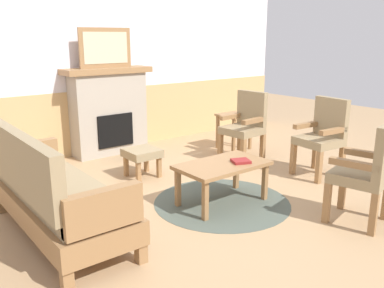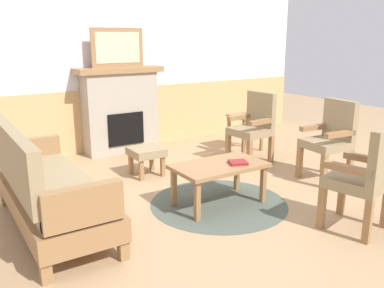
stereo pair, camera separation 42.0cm
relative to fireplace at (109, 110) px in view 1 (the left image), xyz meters
The scene contains 13 objects.
ground_plane 2.44m from the fireplace, 90.00° to the right, with size 14.00×14.00×0.00m, color tan.
wall_back 0.70m from the fireplace, 90.00° to the left, with size 7.20×0.14×2.70m.
fireplace is the anchor object (origin of this frame).
framed_picture 0.91m from the fireplace, 90.00° to the left, with size 0.80×0.04×0.56m.
couch 2.70m from the fireplace, 127.40° to the right, with size 0.70×1.80×0.98m.
coffee_table 2.50m from the fireplace, 89.48° to the right, with size 0.96×0.56×0.44m.
round_rug 2.57m from the fireplace, 89.48° to the right, with size 1.45×1.45×0.01m, color #4C564C.
book_on_table 2.60m from the fireplace, 85.82° to the right, with size 0.18×0.16×0.03m, color maroon.
footstool 1.31m from the fireplace, 99.01° to the right, with size 0.40×0.40×0.36m.
armchair_near_fireplace 3.06m from the fireplace, 57.62° to the right, with size 0.52×0.52×0.98m.
armchair_by_window_left 2.03m from the fireplace, 49.48° to the right, with size 0.52×0.52×0.98m.
armchair_front_left 3.76m from the fireplace, 78.56° to the right, with size 0.58×0.58×0.98m.
side_table 1.92m from the fireplace, 30.84° to the right, with size 0.44×0.44×0.55m.
Camera 1 is at (-2.75, -3.14, 1.72)m, focal length 38.36 mm.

